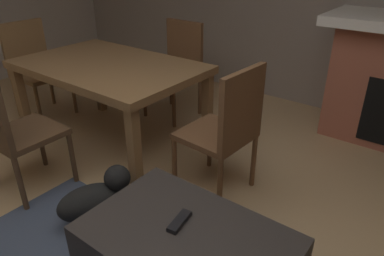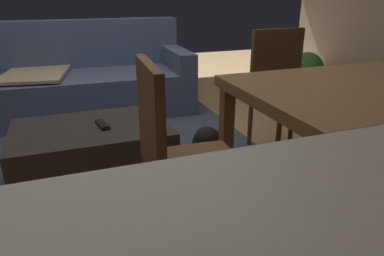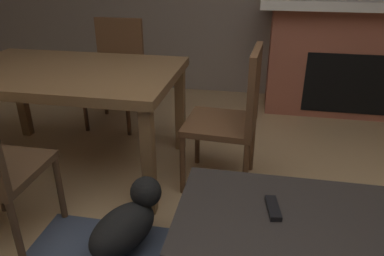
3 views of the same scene
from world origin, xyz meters
name	(u,v)px [view 3 (image 3 of 3)]	position (x,y,z in m)	size (l,w,h in m)	color
fireplace	(348,56)	(-0.96, -2.56, 0.55)	(1.74, 0.76, 1.08)	#9E5642
ottoman_coffee_table	(284,251)	(-0.30, -0.17, 0.20)	(0.98, 0.65, 0.39)	#2D2826
tv_remote	(273,208)	(-0.23, -0.20, 0.40)	(0.05, 0.16, 0.02)	black
dining_table	(66,81)	(1.15, -1.00, 0.66)	(1.49, 0.96, 0.74)	brown
dining_chair_west	(235,112)	(0.01, -0.99, 0.52)	(0.47, 0.47, 0.93)	brown
dining_chair_south	(117,66)	(1.14, -1.87, 0.52)	(0.45, 0.45, 0.93)	brown
small_dog	(128,222)	(0.48, -0.24, 0.18)	(0.37, 0.48, 0.32)	black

